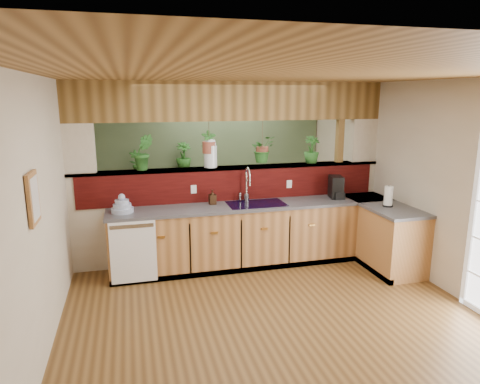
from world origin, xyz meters
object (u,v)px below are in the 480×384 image
object	(u,v)px
dish_stack	(122,207)
paper_towel	(388,197)
soap_dispenser	(212,197)
glass_jar	(210,153)
faucet	(247,183)
shelving_console	(164,199)
coffee_maker	(336,188)

from	to	relation	value
dish_stack	paper_towel	bearing A→B (deg)	-9.53
soap_dispenser	glass_jar	xyz separation A→B (m)	(0.03, 0.24, 0.60)
faucet	shelving_console	world-z (taller)	faucet
coffee_maker	paper_towel	world-z (taller)	coffee_maker
dish_stack	shelving_console	bearing A→B (deg)	72.43
dish_stack	glass_jar	xyz separation A→B (m)	(1.26, 0.37, 0.62)
coffee_maker	glass_jar	distance (m)	1.95
soap_dispenser	paper_towel	bearing A→B (deg)	-17.35
paper_towel	dish_stack	bearing A→B (deg)	170.47
faucet	soap_dispenser	distance (m)	0.54
dish_stack	shelving_console	size ratio (longest dim) A/B	0.17
shelving_console	paper_towel	bearing A→B (deg)	-41.64
faucet	shelving_console	distance (m)	2.45
glass_jar	soap_dispenser	bearing A→B (deg)	-96.11
glass_jar	shelving_console	world-z (taller)	glass_jar
dish_stack	coffee_maker	size ratio (longest dim) A/B	0.88
shelving_console	coffee_maker	bearing A→B (deg)	-39.55
glass_jar	shelving_console	distance (m)	2.26
paper_towel	shelving_console	xyz separation A→B (m)	(-2.85, 2.87, -0.54)
dish_stack	soap_dispenser	xyz separation A→B (m)	(1.23, 0.13, 0.03)
coffee_maker	glass_jar	bearing A→B (deg)	-177.33
soap_dispenser	paper_towel	size ratio (longest dim) A/B	0.69
coffee_maker	paper_towel	size ratio (longest dim) A/B	1.09
faucet	glass_jar	world-z (taller)	glass_jar
faucet	dish_stack	distance (m)	1.76
faucet	glass_jar	bearing A→B (deg)	155.26
faucet	coffee_maker	size ratio (longest dim) A/B	1.55
coffee_maker	shelving_console	xyz separation A→B (m)	(-2.38, 2.23, -0.55)
soap_dispenser	shelving_console	world-z (taller)	soap_dispenser
soap_dispenser	glass_jar	world-z (taller)	glass_jar
shelving_console	soap_dispenser	bearing A→B (deg)	-72.96
coffee_maker	dish_stack	bearing A→B (deg)	-166.40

